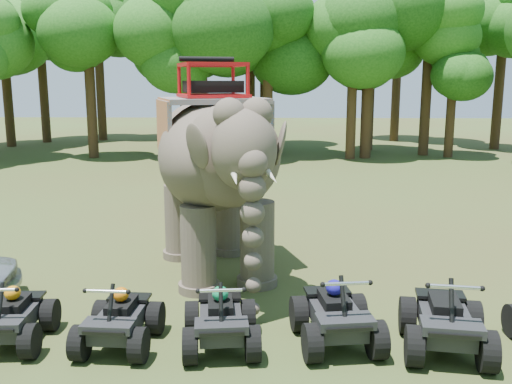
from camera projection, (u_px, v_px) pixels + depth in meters
ground at (254, 296)px, 11.49m from camera, size 110.00×110.00×0.00m
elephant at (215, 167)px, 12.59m from camera, size 4.16×6.16×4.76m
atv_0 at (11, 310)px, 9.31m from camera, size 1.25×1.65×1.17m
atv_1 at (119, 312)px, 9.22m from camera, size 1.23×1.64×1.17m
atv_2 at (221, 312)px, 9.19m from camera, size 1.37×1.76×1.21m
atv_3 at (336, 307)px, 9.29m from camera, size 1.51×1.90×1.29m
atv_4 at (446, 311)px, 9.04m from camera, size 1.55×1.96×1.34m
tree_0 at (268, 83)px, 31.17m from camera, size 5.78×5.78×8.26m
tree_1 at (352, 88)px, 30.69m from camera, size 5.40×5.40×7.72m
tree_2 at (452, 98)px, 31.50m from camera, size 4.60×4.60×6.56m
tree_24 at (90, 81)px, 31.13m from camera, size 5.92×5.92×8.46m
tree_25 at (185, 88)px, 30.63m from camera, size 5.38×5.38×7.69m
tree_26 at (427, 75)px, 32.17m from camera, size 6.37×6.37×9.10m
tree_27 at (6, 71)px, 36.36m from camera, size 6.73×6.73×9.61m
tree_28 at (186, 81)px, 35.52m from camera, size 5.90×5.90×8.43m
tree_29 at (197, 64)px, 39.96m from camera, size 7.50×7.50×10.71m
tree_30 at (196, 77)px, 36.51m from camera, size 6.20×6.20×8.86m
tree_31 at (397, 68)px, 39.61m from camera, size 7.09×7.09×10.13m
tree_32 at (264, 78)px, 35.62m from camera, size 6.14×6.14×8.78m
tree_33 at (196, 72)px, 30.37m from camera, size 6.57×6.57×9.38m
tree_35 at (500, 72)px, 34.96m from camera, size 6.66×6.66×9.52m
tree_36 at (42, 69)px, 38.89m from camera, size 6.98×6.98×9.97m
tree_37 at (250, 73)px, 34.52m from camera, size 6.57×6.57×9.38m
tree_38 at (202, 70)px, 31.36m from camera, size 6.77×6.77×9.67m
tree_39 at (99, 66)px, 40.20m from camera, size 7.34×7.34×10.49m
tree_40 at (370, 86)px, 34.66m from camera, size 5.43×5.43×7.76m
tree_41 at (368, 64)px, 30.81m from camera, size 7.16×7.16×10.23m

